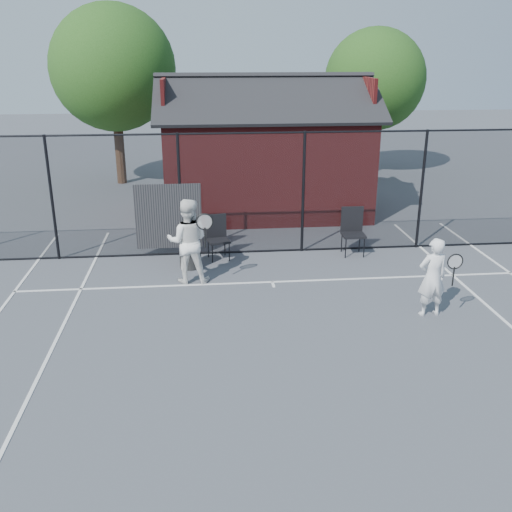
{
  "coord_description": "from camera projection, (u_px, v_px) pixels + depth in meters",
  "views": [
    {
      "loc": [
        -1.49,
        -8.48,
        4.78
      ],
      "look_at": [
        -0.49,
        1.68,
        1.1
      ],
      "focal_mm": 40.0,
      "sensor_mm": 36.0,
      "label": 1
    }
  ],
  "objects": [
    {
      "name": "court_lines",
      "position": [
        309.0,
        392.0,
        8.46
      ],
      "size": [
        11.02,
        18.0,
        0.01
      ],
      "color": "silver",
      "rests_on": "ground"
    },
    {
      "name": "chair_right",
      "position": [
        353.0,
        233.0,
        14.02
      ],
      "size": [
        0.56,
        0.58,
        1.14
      ],
      "primitive_type": "cube",
      "rotation": [
        0.0,
        0.0,
        -0.02
      ],
      "color": "black",
      "rests_on": "ground"
    },
    {
      "name": "ground",
      "position": [
        294.0,
        349.0,
        9.7
      ],
      "size": [
        80.0,
        80.0,
        0.0
      ],
      "primitive_type": "plane",
      "color": "#4B4F56",
      "rests_on": "ground"
    },
    {
      "name": "chair_left",
      "position": [
        218.0,
        239.0,
        13.73
      ],
      "size": [
        0.6,
        0.62,
        1.05
      ],
      "primitive_type": "cube",
      "rotation": [
        0.0,
        0.0,
        0.21
      ],
      "color": "black",
      "rests_on": "ground"
    },
    {
      "name": "waste_bin",
      "position": [
        190.0,
        253.0,
        13.25
      ],
      "size": [
        0.54,
        0.54,
        0.73
      ],
      "primitive_type": "cylinder",
      "rotation": [
        0.0,
        0.0,
        -0.08
      ],
      "color": "black",
      "rests_on": "ground"
    },
    {
      "name": "clubhouse",
      "position": [
        265.0,
        160.0,
        17.63
      ],
      "size": [
        6.5,
        4.36,
        4.19
      ],
      "color": "maroon",
      "rests_on": "ground"
    },
    {
      "name": "tree_right",
      "position": [
        375.0,
        80.0,
        22.52
      ],
      "size": [
        3.97,
        3.97,
        5.7
      ],
      "color": "black",
      "rests_on": "ground"
    },
    {
      "name": "player_front",
      "position": [
        432.0,
        277.0,
        10.7
      ],
      "size": [
        0.71,
        0.53,
        1.55
      ],
      "color": "white",
      "rests_on": "ground"
    },
    {
      "name": "tree_left",
      "position": [
        113.0,
        68.0,
        20.5
      ],
      "size": [
        4.48,
        4.48,
        6.44
      ],
      "color": "black",
      "rests_on": "ground"
    },
    {
      "name": "player_back",
      "position": [
        188.0,
        241.0,
        12.25
      ],
      "size": [
        1.03,
        0.77,
        1.86
      ],
      "color": "white",
      "rests_on": "ground"
    },
    {
      "name": "fence",
      "position": [
        250.0,
        196.0,
        13.86
      ],
      "size": [
        22.04,
        3.0,
        3.0
      ],
      "color": "black",
      "rests_on": "ground"
    }
  ]
}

